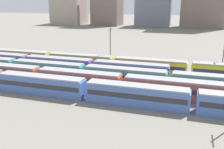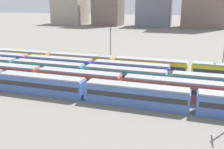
% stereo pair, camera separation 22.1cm
% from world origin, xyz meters
% --- Properties ---
extents(train_track_0, '(93.60, 3.06, 3.75)m').
position_xyz_m(train_track_0, '(38.20, 0.00, 1.90)').
color(train_track_0, '#4C70BC').
rests_on(train_track_0, ground_plane).
extents(train_track_1, '(112.50, 3.06, 3.75)m').
position_xyz_m(train_track_1, '(34.36, 5.20, 1.90)').
color(train_track_1, '#BC4C38').
rests_on(train_track_1, ground_plane).
extents(train_track_2, '(93.60, 3.06, 3.75)m').
position_xyz_m(train_track_2, '(33.41, 10.40, 1.90)').
color(train_track_2, teal).
rests_on(train_track_2, ground_plane).
extents(train_track_3, '(55.80, 3.06, 3.75)m').
position_xyz_m(train_track_3, '(14.51, 15.60, 1.90)').
color(train_track_3, '#6B429E').
rests_on(train_track_3, ground_plane).
extents(train_track_4, '(74.70, 3.06, 3.75)m').
position_xyz_m(train_track_4, '(27.67, 20.80, 1.90)').
color(train_track_4, yellow).
rests_on(train_track_4, ground_plane).
extents(catenary_pole_1, '(0.24, 3.20, 10.93)m').
position_xyz_m(catenary_pole_1, '(25.77, 23.66, 6.03)').
color(catenary_pole_1, '#4C4C51').
rests_on(catenary_pole_1, ground_plane).
extents(catenary_pole_3, '(0.24, 3.20, 10.00)m').
position_xyz_m(catenary_pole_3, '(54.10, 24.08, 5.55)').
color(catenary_pole_3, '#4C4C51').
rests_on(catenary_pole_3, ground_plane).
extents(distant_building_0, '(23.68, 21.80, 20.19)m').
position_xyz_m(distant_building_0, '(-48.16, 146.32, 10.10)').
color(distant_building_0, '#A89989').
rests_on(distant_building_0, ground_plane).
extents(distant_building_2, '(23.49, 21.11, 22.88)m').
position_xyz_m(distant_building_2, '(18.79, 146.32, 11.44)').
color(distant_building_2, slate).
rests_on(distant_building_2, ground_plane).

